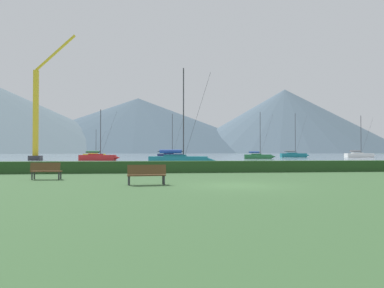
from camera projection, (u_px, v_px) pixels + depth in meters
name	position (u px, v px, depth m)	size (l,w,h in m)	color
ground_plane	(238.00, 186.00, 17.21)	(1000.00, 1000.00, 0.00)	#385B33
harbor_water	(158.00, 155.00, 153.25)	(320.00, 246.00, 0.00)	#8499A8
hedge_line	(203.00, 167.00, 28.14)	(80.00, 1.20, 0.85)	#284C23
sailboat_slip_0	(294.00, 155.00, 99.12)	(7.69, 3.01, 11.61)	#19707A
sailboat_slip_1	(95.00, 155.00, 101.74)	(6.71, 3.37, 7.43)	gold
sailboat_slip_2	(258.00, 156.00, 79.69)	(6.63, 3.54, 9.89)	#236B38
sailboat_slip_4	(171.00, 155.00, 91.95)	(7.14, 3.15, 10.80)	navy
sailboat_slip_5	(98.00, 157.00, 64.95)	(7.14, 3.21, 8.83)	red
sailboat_slip_6	(359.00, 155.00, 95.54)	(7.86, 3.00, 10.68)	white
sailboat_slip_8	(179.00, 160.00, 41.79)	(7.56, 3.35, 10.87)	#19707A
park_bench_near_path	(147.00, 174.00, 17.52)	(1.82, 0.68, 0.95)	brown
park_bench_under_tree	(46.00, 170.00, 20.85)	(1.67, 0.62, 0.95)	brown
dock_crane	(37.00, 118.00, 66.53)	(7.78, 2.00, 22.54)	#333338
distant_hill_west_ridge	(138.00, 125.00, 413.43)	(313.19, 313.19, 59.99)	#425666
distant_hill_central_peak	(285.00, 121.00, 383.38)	(225.28, 225.28, 64.78)	#4C6070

